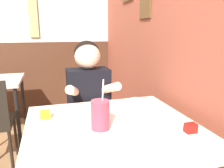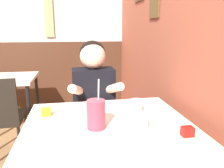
# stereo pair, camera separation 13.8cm
# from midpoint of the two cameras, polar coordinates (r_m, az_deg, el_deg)

# --- Properties ---
(brick_wall_right) EXTENTS (0.08, 4.51, 2.70)m
(brick_wall_right) POSITION_cam_midpoint_polar(r_m,az_deg,el_deg) (2.22, 6.69, 16.08)
(brick_wall_right) COLOR #9E4C38
(brick_wall_right) RESTS_ON ground_plane
(back_wall) EXTENTS (5.30, 0.09, 2.70)m
(back_wall) POSITION_cam_midpoint_polar(r_m,az_deg,el_deg) (3.35, -22.74, 14.43)
(back_wall) COLOR silver
(back_wall) RESTS_ON ground_plane
(main_table) EXTENTS (0.96, 0.91, 0.73)m
(main_table) POSITION_cam_midpoint_polar(r_m,az_deg,el_deg) (1.29, -2.99, -13.28)
(main_table) COLOR beige
(main_table) RESTS_ON ground_plane
(person_seated) EXTENTS (0.42, 0.41, 1.18)m
(person_seated) POSITION_cam_midpoint_polar(r_m,az_deg,el_deg) (1.86, -8.22, -6.24)
(person_seated) COLOR black
(person_seated) RESTS_ON ground_plane
(cocktail_pitcher) EXTENTS (0.10, 0.10, 0.28)m
(cocktail_pitcher) POSITION_cam_midpoint_polar(r_m,az_deg,el_deg) (1.20, -6.39, -8.05)
(cocktail_pitcher) COLOR #99384C
(cocktail_pitcher) RESTS_ON main_table
(glass_near_pitcher) EXTENTS (0.08, 0.08, 0.09)m
(glass_near_pitcher) POSITION_cam_midpoint_polar(r_m,az_deg,el_deg) (1.21, 5.33, -9.57)
(glass_near_pitcher) COLOR silver
(glass_near_pitcher) RESTS_ON main_table
(glass_center) EXTENTS (0.08, 0.08, 0.09)m
(glass_center) POSITION_cam_midpoint_polar(r_m,az_deg,el_deg) (1.45, 3.55, -5.63)
(glass_center) COLOR silver
(glass_center) RESTS_ON main_table
(condiment_ketchup) EXTENTS (0.06, 0.04, 0.05)m
(condiment_ketchup) POSITION_cam_midpoint_polar(r_m,az_deg,el_deg) (1.22, 16.81, -11.01)
(condiment_ketchup) COLOR #B7140F
(condiment_ketchup) RESTS_ON main_table
(condiment_mustard) EXTENTS (0.06, 0.04, 0.05)m
(condiment_mustard) POSITION_cam_midpoint_polar(r_m,az_deg,el_deg) (1.43, -19.74, -7.53)
(condiment_mustard) COLOR yellow
(condiment_mustard) RESTS_ON main_table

